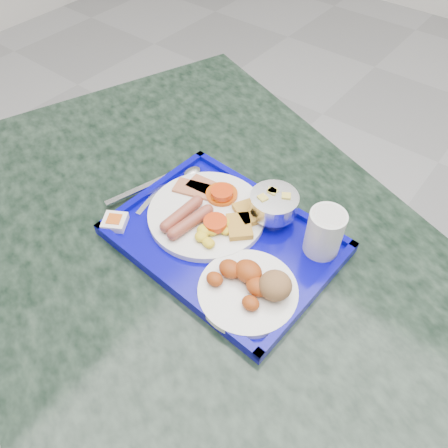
% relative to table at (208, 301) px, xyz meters
% --- Properties ---
extents(floor, '(6.00, 6.00, 0.00)m').
position_rel_table_xyz_m(floor, '(0.15, 0.27, -0.58)').
color(floor, '#9B9B9E').
rests_on(floor, ground).
extents(table, '(1.47, 1.22, 0.79)m').
position_rel_table_xyz_m(table, '(0.00, 0.00, 0.00)').
color(table, gray).
rests_on(table, floor).
extents(tray, '(0.42, 0.32, 0.02)m').
position_rel_table_xyz_m(tray, '(0.02, 0.03, 0.21)').
color(tray, '#06039A').
rests_on(tray, table).
extents(main_plate, '(0.23, 0.23, 0.04)m').
position_rel_table_xyz_m(main_plate, '(-0.03, 0.05, 0.23)').
color(main_plate, white).
rests_on(main_plate, tray).
extents(bread_plate, '(0.17, 0.17, 0.06)m').
position_rel_table_xyz_m(bread_plate, '(0.14, -0.03, 0.23)').
color(bread_plate, white).
rests_on(bread_plate, tray).
extents(fruit_bowl, '(0.09, 0.09, 0.07)m').
position_rel_table_xyz_m(fruit_bowl, '(0.07, 0.13, 0.26)').
color(fruit_bowl, silver).
rests_on(fruit_bowl, tray).
extents(juice_cup, '(0.07, 0.07, 0.09)m').
position_rel_table_xyz_m(juice_cup, '(0.18, 0.12, 0.27)').
color(juice_cup, white).
rests_on(juice_cup, tray).
extents(spoon, '(0.06, 0.19, 0.01)m').
position_rel_table_xyz_m(spoon, '(-0.15, 0.10, 0.22)').
color(spoon, silver).
rests_on(spoon, tray).
extents(knife, '(0.07, 0.18, 0.00)m').
position_rel_table_xyz_m(knife, '(-0.20, 0.04, 0.22)').
color(knife, silver).
rests_on(knife, tray).
extents(jam_packet, '(0.06, 0.06, 0.02)m').
position_rel_table_xyz_m(jam_packet, '(-0.17, -0.08, 0.22)').
color(jam_packet, white).
rests_on(jam_packet, tray).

